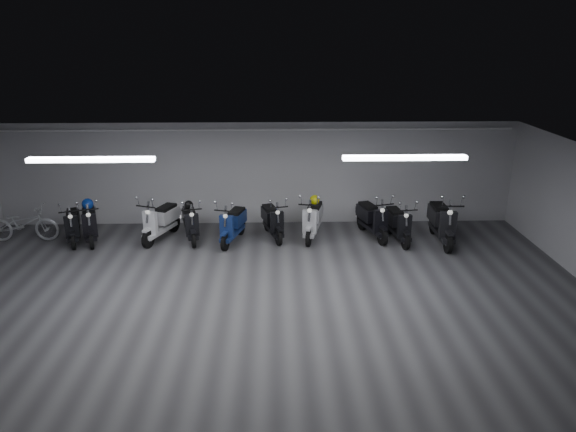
{
  "coord_description": "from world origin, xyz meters",
  "views": [
    {
      "loc": [
        0.48,
        -8.94,
        5.01
      ],
      "look_at": [
        0.79,
        2.5,
        1.05
      ],
      "focal_mm": 33.0,
      "sensor_mm": 36.0,
      "label": 1
    }
  ],
  "objects_px": {
    "scooter_6": "(313,213)",
    "helmet_0": "(88,204)",
    "scooter_0": "(72,219)",
    "scooter_3": "(190,217)",
    "bicycle": "(22,220)",
    "scooter_1": "(89,218)",
    "scooter_9": "(442,216)",
    "scooter_2": "(160,215)",
    "scooter_5": "(273,215)",
    "helmet_1": "(189,205)",
    "helmet_2": "(315,200)",
    "scooter_7": "(373,213)",
    "scooter_8": "(398,218)",
    "scooter_4": "(233,219)"
  },
  "relations": [
    {
      "from": "scooter_7",
      "to": "helmet_0",
      "type": "distance_m",
      "value": 7.25
    },
    {
      "from": "scooter_4",
      "to": "bicycle",
      "type": "bearing_deg",
      "value": -166.61
    },
    {
      "from": "scooter_9",
      "to": "helmet_2",
      "type": "relative_size",
      "value": 7.66
    },
    {
      "from": "scooter_2",
      "to": "scooter_4",
      "type": "relative_size",
      "value": 1.05
    },
    {
      "from": "helmet_1",
      "to": "helmet_2",
      "type": "distance_m",
      "value": 3.23
    },
    {
      "from": "scooter_6",
      "to": "scooter_5",
      "type": "bearing_deg",
      "value": -168.16
    },
    {
      "from": "scooter_0",
      "to": "scooter_3",
      "type": "distance_m",
      "value": 2.94
    },
    {
      "from": "helmet_1",
      "to": "scooter_5",
      "type": "bearing_deg",
      "value": -3.22
    },
    {
      "from": "scooter_2",
      "to": "scooter_9",
      "type": "xyz_separation_m",
      "value": [
        7.07,
        -0.42,
        0.07
      ]
    },
    {
      "from": "scooter_2",
      "to": "helmet_1",
      "type": "bearing_deg",
      "value": 35.8
    },
    {
      "from": "scooter_0",
      "to": "bicycle",
      "type": "bearing_deg",
      "value": 157.75
    },
    {
      "from": "helmet_1",
      "to": "helmet_2",
      "type": "bearing_deg",
      "value": 1.5
    },
    {
      "from": "helmet_2",
      "to": "scooter_9",
      "type": "bearing_deg",
      "value": -12.33
    },
    {
      "from": "scooter_9",
      "to": "bicycle",
      "type": "distance_m",
      "value": 10.55
    },
    {
      "from": "scooter_1",
      "to": "scooter_7",
      "type": "xyz_separation_m",
      "value": [
        7.17,
        0.09,
        0.02
      ]
    },
    {
      "from": "scooter_3",
      "to": "bicycle",
      "type": "bearing_deg",
      "value": 164.92
    },
    {
      "from": "scooter_6",
      "to": "helmet_2",
      "type": "distance_m",
      "value": 0.38
    },
    {
      "from": "scooter_6",
      "to": "helmet_0",
      "type": "distance_m",
      "value": 5.72
    },
    {
      "from": "scooter_3",
      "to": "scooter_2",
      "type": "bearing_deg",
      "value": 162.68
    },
    {
      "from": "helmet_0",
      "to": "scooter_2",
      "type": "bearing_deg",
      "value": -4.82
    },
    {
      "from": "scooter_0",
      "to": "scooter_8",
      "type": "relative_size",
      "value": 0.97
    },
    {
      "from": "scooter_6",
      "to": "bicycle",
      "type": "xyz_separation_m",
      "value": [
        -7.34,
        -0.01,
        -0.1
      ]
    },
    {
      "from": "scooter_8",
      "to": "helmet_1",
      "type": "xyz_separation_m",
      "value": [
        -5.3,
        0.46,
        0.25
      ]
    },
    {
      "from": "scooter_1",
      "to": "helmet_0",
      "type": "relative_size",
      "value": 5.91
    },
    {
      "from": "helmet_0",
      "to": "helmet_1",
      "type": "relative_size",
      "value": 1.24
    },
    {
      "from": "scooter_7",
      "to": "scooter_8",
      "type": "distance_m",
      "value": 0.67
    },
    {
      "from": "scooter_2",
      "to": "scooter_5",
      "type": "height_order",
      "value": "scooter_2"
    },
    {
      "from": "scooter_8",
      "to": "helmet_2",
      "type": "xyz_separation_m",
      "value": [
        -2.07,
        0.54,
        0.33
      ]
    },
    {
      "from": "scooter_6",
      "to": "helmet_0",
      "type": "height_order",
      "value": "scooter_6"
    },
    {
      "from": "scooter_5",
      "to": "helmet_0",
      "type": "bearing_deg",
      "value": 163.07
    },
    {
      "from": "scooter_5",
      "to": "helmet_2",
      "type": "height_order",
      "value": "scooter_5"
    },
    {
      "from": "scooter_7",
      "to": "helmet_1",
      "type": "xyz_separation_m",
      "value": [
        -4.7,
        0.16,
        0.22
      ]
    },
    {
      "from": "scooter_1",
      "to": "bicycle",
      "type": "xyz_separation_m",
      "value": [
        -1.71,
        0.08,
        -0.06
      ]
    },
    {
      "from": "scooter_3",
      "to": "scooter_9",
      "type": "bearing_deg",
      "value": -17.75
    },
    {
      "from": "scooter_1",
      "to": "helmet_0",
      "type": "xyz_separation_m",
      "value": [
        -0.08,
        0.22,
        0.29
      ]
    },
    {
      "from": "scooter_3",
      "to": "helmet_1",
      "type": "xyz_separation_m",
      "value": [
        -0.06,
        0.22,
        0.26
      ]
    },
    {
      "from": "scooter_2",
      "to": "scooter_7",
      "type": "distance_m",
      "value": 5.41
    },
    {
      "from": "scooter_2",
      "to": "scooter_4",
      "type": "xyz_separation_m",
      "value": [
        1.85,
        -0.24,
        -0.03
      ]
    },
    {
      "from": "scooter_7",
      "to": "scooter_6",
      "type": "bearing_deg",
      "value": 163.79
    },
    {
      "from": "scooter_2",
      "to": "helmet_2",
      "type": "bearing_deg",
      "value": 25.38
    },
    {
      "from": "scooter_5",
      "to": "helmet_1",
      "type": "bearing_deg",
      "value": 161.02
    },
    {
      "from": "scooter_0",
      "to": "helmet_1",
      "type": "bearing_deg",
      "value": -11.96
    },
    {
      "from": "helmet_2",
      "to": "scooter_7",
      "type": "bearing_deg",
      "value": -9.32
    },
    {
      "from": "bicycle",
      "to": "helmet_2",
      "type": "relative_size",
      "value": 6.82
    },
    {
      "from": "scooter_1",
      "to": "helmet_1",
      "type": "bearing_deg",
      "value": -13.13
    },
    {
      "from": "bicycle",
      "to": "scooter_9",
      "type": "bearing_deg",
      "value": -93.6
    },
    {
      "from": "scooter_2",
      "to": "helmet_0",
      "type": "relative_size",
      "value": 6.17
    },
    {
      "from": "scooter_4",
      "to": "helmet_0",
      "type": "height_order",
      "value": "scooter_4"
    },
    {
      "from": "scooter_4",
      "to": "scooter_6",
      "type": "distance_m",
      "value": 2.04
    },
    {
      "from": "scooter_3",
      "to": "helmet_0",
      "type": "bearing_deg",
      "value": 161.41
    }
  ]
}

